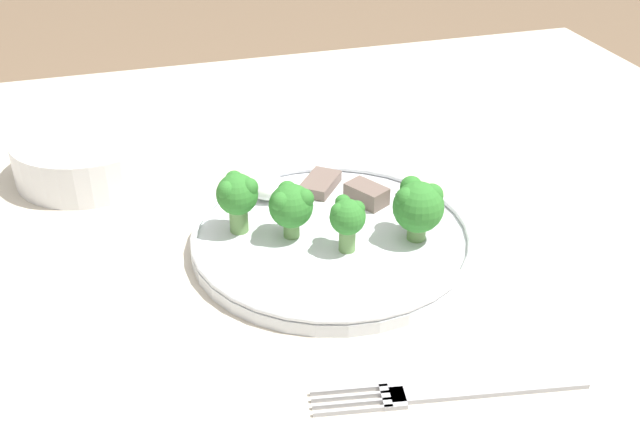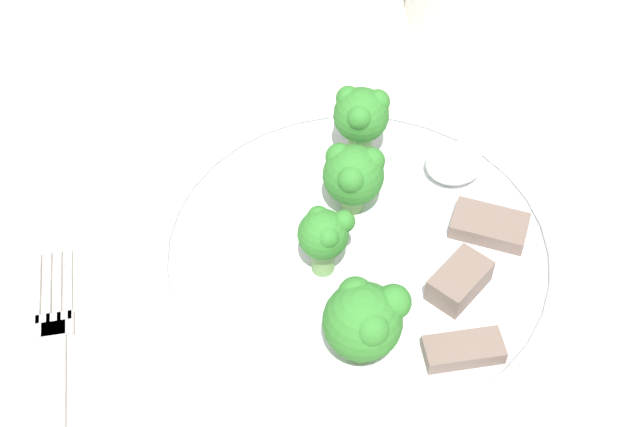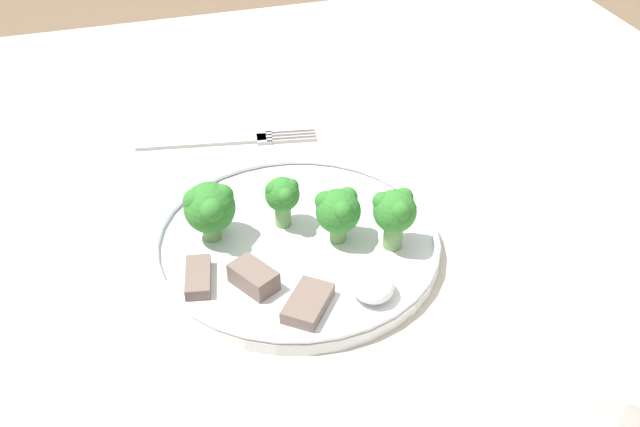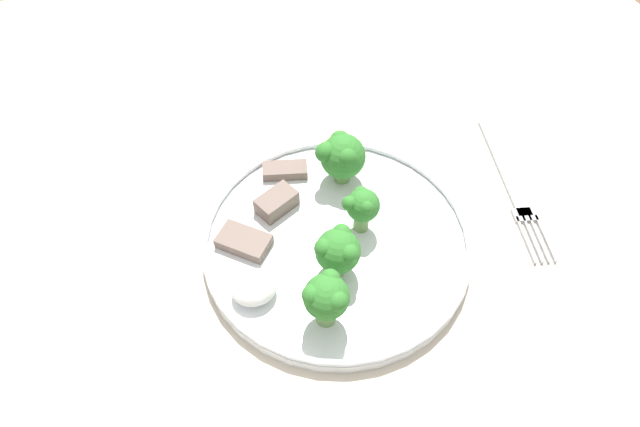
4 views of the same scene
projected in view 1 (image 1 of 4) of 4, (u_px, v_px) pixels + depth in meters
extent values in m
cube|color=beige|center=(324.00, 278.00, 0.68)|extent=(1.11, 1.19, 0.03)
cylinder|color=brown|center=(519.00, 242.00, 1.41)|extent=(0.06, 0.06, 0.72)
cylinder|color=white|center=(332.00, 241.00, 0.70)|extent=(0.26, 0.26, 0.01)
torus|color=white|center=(332.00, 233.00, 0.69)|extent=(0.26, 0.26, 0.01)
cube|color=#B2B2B7|center=(489.00, 388.00, 0.54)|extent=(0.04, 0.15, 0.00)
cube|color=#B2B2B7|center=(390.00, 397.00, 0.53)|extent=(0.03, 0.02, 0.00)
cube|color=#B2B2B7|center=(349.00, 390.00, 0.54)|extent=(0.01, 0.06, 0.00)
cube|color=#B2B2B7|center=(350.00, 397.00, 0.53)|extent=(0.01, 0.06, 0.00)
cube|color=#B2B2B7|center=(352.00, 404.00, 0.53)|extent=(0.01, 0.06, 0.00)
cube|color=#B2B2B7|center=(353.00, 411.00, 0.52)|extent=(0.01, 0.06, 0.00)
cylinder|color=white|center=(89.00, 154.00, 0.81)|extent=(0.16, 0.16, 0.05)
cylinder|color=white|center=(90.00, 156.00, 0.81)|extent=(0.13, 0.13, 0.04)
cylinder|color=#709E56|center=(415.00, 228.00, 0.69)|extent=(0.02, 0.02, 0.02)
sphere|color=#337F2D|center=(416.00, 205.00, 0.68)|extent=(0.05, 0.05, 0.05)
sphere|color=#337F2D|center=(411.00, 187.00, 0.68)|extent=(0.02, 0.02, 0.02)
sphere|color=#337F2D|center=(408.00, 200.00, 0.66)|extent=(0.02, 0.02, 0.02)
sphere|color=#337F2D|center=(433.00, 196.00, 0.67)|extent=(0.02, 0.02, 0.02)
cylinder|color=#709E56|center=(346.00, 237.00, 0.67)|extent=(0.02, 0.02, 0.02)
sphere|color=#337F2D|center=(346.00, 215.00, 0.66)|extent=(0.03, 0.03, 0.03)
sphere|color=#337F2D|center=(343.00, 202.00, 0.66)|extent=(0.01, 0.01, 0.01)
sphere|color=#337F2D|center=(339.00, 212.00, 0.65)|extent=(0.01, 0.01, 0.01)
sphere|color=#337F2D|center=(357.00, 209.00, 0.65)|extent=(0.01, 0.01, 0.01)
cylinder|color=#709E56|center=(291.00, 228.00, 0.69)|extent=(0.01, 0.01, 0.02)
sphere|color=#337F2D|center=(291.00, 206.00, 0.68)|extent=(0.04, 0.04, 0.04)
sphere|color=#337F2D|center=(287.00, 191.00, 0.68)|extent=(0.02, 0.02, 0.02)
sphere|color=#337F2D|center=(281.00, 202.00, 0.67)|extent=(0.02, 0.02, 0.02)
sphere|color=#337F2D|center=(304.00, 199.00, 0.67)|extent=(0.02, 0.02, 0.02)
cylinder|color=#709E56|center=(239.00, 219.00, 0.70)|extent=(0.02, 0.02, 0.03)
sphere|color=#337F2D|center=(237.00, 194.00, 0.68)|extent=(0.04, 0.04, 0.04)
sphere|color=#337F2D|center=(234.00, 180.00, 0.69)|extent=(0.02, 0.02, 0.02)
sphere|color=#337F2D|center=(227.00, 190.00, 0.67)|extent=(0.02, 0.02, 0.02)
sphere|color=#337F2D|center=(249.00, 187.00, 0.68)|extent=(0.02, 0.02, 0.02)
cube|color=#756056|center=(320.00, 184.00, 0.77)|extent=(0.06, 0.05, 0.01)
cube|color=#756056|center=(367.00, 194.00, 0.74)|extent=(0.05, 0.04, 0.02)
cube|color=#756056|center=(415.00, 200.00, 0.74)|extent=(0.05, 0.03, 0.01)
ellipsoid|color=white|center=(267.00, 186.00, 0.75)|extent=(0.04, 0.04, 0.02)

